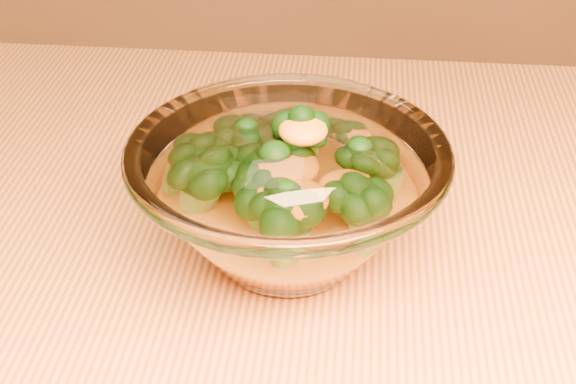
% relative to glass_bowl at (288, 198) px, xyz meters
% --- Properties ---
extents(glass_bowl, '(0.19, 0.19, 0.08)m').
position_rel_glass_bowl_xyz_m(glass_bowl, '(0.00, 0.00, 0.00)').
color(glass_bowl, white).
rests_on(glass_bowl, table).
extents(cheese_sauce, '(0.11, 0.11, 0.03)m').
position_rel_glass_bowl_xyz_m(cheese_sauce, '(0.00, 0.00, -0.02)').
color(cheese_sauce, orange).
rests_on(cheese_sauce, glass_bowl).
extents(broccoli_heap, '(0.14, 0.13, 0.07)m').
position_rel_glass_bowl_xyz_m(broccoli_heap, '(-0.00, 0.00, 0.01)').
color(broccoli_heap, black).
rests_on(broccoli_heap, cheese_sauce).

